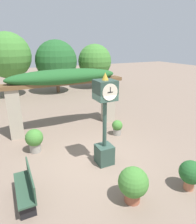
{
  "coord_description": "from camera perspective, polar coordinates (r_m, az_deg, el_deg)",
  "views": [
    {
      "loc": [
        -2.57,
        -5.57,
        3.98
      ],
      "look_at": [
        0.25,
        0.25,
        1.73
      ],
      "focal_mm": 32.0,
      "sensor_mm": 36.0,
      "label": 1
    }
  ],
  "objects": [
    {
      "name": "pedestal_clock",
      "position": [
        6.48,
        1.93,
        -2.3
      ],
      "size": [
        0.62,
        0.66,
        3.14
      ],
      "color": "#2D473D",
      "rests_on": "ground"
    },
    {
      "name": "potted_plant_near_left",
      "position": [
        9.09,
        5.51,
        -4.28
      ],
      "size": [
        0.48,
        0.48,
        0.69
      ],
      "color": "gray",
      "rests_on": "ground"
    },
    {
      "name": "potted_plant_far_left",
      "position": [
        8.01,
        -17.71,
        -7.44
      ],
      "size": [
        0.67,
        0.67,
        0.92
      ],
      "color": "gray",
      "rests_on": "ground"
    },
    {
      "name": "pergola",
      "position": [
        9.35,
        -9.49,
        7.84
      ],
      "size": [
        5.73,
        1.15,
        2.87
      ],
      "color": "#A89E89",
      "rests_on": "ground"
    },
    {
      "name": "potted_plant_near_right",
      "position": [
        6.39,
        25.01,
        -15.56
      ],
      "size": [
        0.66,
        0.66,
        0.89
      ],
      "color": "#B26B4C",
      "rests_on": "ground"
    },
    {
      "name": "park_bench",
      "position": [
        5.86,
        -19.76,
        -19.42
      ],
      "size": [
        0.42,
        1.47,
        0.89
      ],
      "rotation": [
        0.0,
        0.0,
        -1.57
      ],
      "color": "#2D4C38",
      "rests_on": "ground"
    },
    {
      "name": "tree_line",
      "position": [
        16.69,
        -18.03,
        14.07
      ],
      "size": [
        13.51,
        3.47,
        4.76
      ],
      "color": "brown",
      "rests_on": "ground"
    },
    {
      "name": "ground_plane",
      "position": [
        7.32,
        -0.95,
        -13.79
      ],
      "size": [
        60.0,
        60.0,
        0.0
      ],
      "primitive_type": "plane",
      "color": "#7F6B5B"
    },
    {
      "name": "potted_plant_far_right",
      "position": [
        5.53,
        10.02,
        -19.44
      ],
      "size": [
        0.79,
        0.79,
        0.99
      ],
      "color": "#9E563D",
      "rests_on": "ground"
    }
  ]
}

